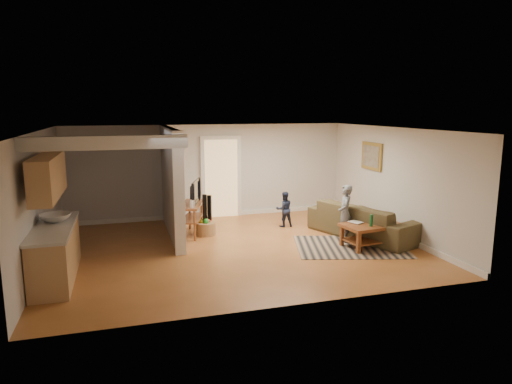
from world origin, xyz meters
TOP-DOWN VIEW (x-y plane):
  - ground at (0.00, 0.00)m, footprint 7.50×7.50m
  - room_shell at (-1.07, 0.43)m, footprint 7.54×6.02m
  - area_rug at (2.36, -0.59)m, footprint 2.67×2.24m
  - sofa at (3.02, 0.05)m, footprint 1.92×2.84m
  - coffee_table at (2.82, -0.68)m, footprint 1.36×0.90m
  - tv_console at (-0.74, 1.32)m, footprint 0.80×1.26m
  - speaker_left at (-0.47, 1.20)m, footprint 0.12×0.12m
  - speaker_right at (-0.32, 1.40)m, footprint 0.12×0.12m
  - toy_basket at (-0.45, 1.22)m, footprint 0.46×0.46m
  - child at (2.41, -0.19)m, footprint 0.47×0.55m
  - toddler at (1.57, 1.42)m, footprint 0.43×0.34m

SIDE VIEW (x-z plane):
  - ground at x=0.00m, z-range 0.00..0.00m
  - sofa at x=3.02m, z-range -0.39..0.39m
  - child at x=2.41m, z-range -0.64..0.64m
  - toddler at x=1.57m, z-range -0.44..0.44m
  - area_rug at x=2.36m, z-range 0.00..0.01m
  - toy_basket at x=-0.45m, z-range -0.04..0.37m
  - coffee_table at x=2.82m, z-range 0.01..0.76m
  - speaker_right at x=-0.32m, z-range 0.00..0.91m
  - speaker_left at x=-0.47m, z-range 0.00..0.97m
  - tv_console at x=-0.74m, z-range 0.17..1.18m
  - room_shell at x=-1.07m, z-range 0.20..2.72m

